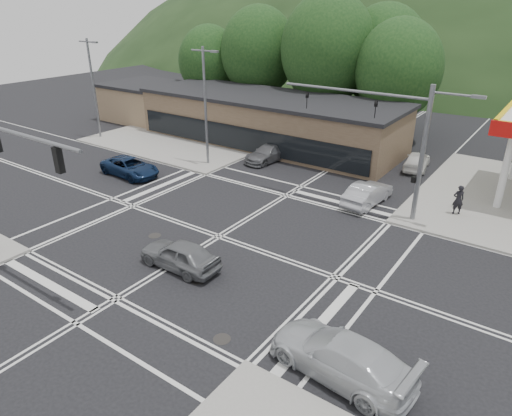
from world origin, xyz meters
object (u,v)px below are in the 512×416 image
Objects in this scene: car_northbound at (269,153)px; pedestrian at (458,200)px; car_silver_east at (341,356)px; car_queue_b at (417,161)px; car_blue_west at (130,167)px; car_grey_center at (180,255)px; car_queue_a at (367,193)px.

pedestrian is at bearing 0.51° from car_northbound.
car_silver_east reaches higher than car_queue_b.
car_blue_west is 1.15× the size of car_grey_center.
car_queue_b is (-4.51, 23.01, -0.08)m from car_silver_east.
car_queue_b is at bearing -162.57° from car_silver_east.
pedestrian reaches higher than car_queue_a.
car_blue_west is 14.18m from car_grey_center.
car_grey_center is 0.80× the size of car_silver_east.
car_northbound is (-15.03, 18.06, -0.10)m from car_silver_east.
car_grey_center is at bearing -118.23° from car_blue_west.
car_silver_east is (9.49, -1.91, 0.05)m from car_grey_center.
car_silver_east is at bearing 92.31° from car_queue_b.
car_queue_b is at bearing -88.69° from car_queue_a.
car_queue_a is at bearing 159.42° from car_grey_center.
car_queue_a is 0.95× the size of car_northbound.
car_silver_east is at bearing -110.25° from car_blue_west.
car_northbound is at bearing -133.89° from car_silver_east.
car_grey_center is 1.04× the size of car_queue_b.
car_grey_center is at bearing 21.28° from pedestrian.
car_queue_b is (4.98, 21.10, -0.03)m from car_grey_center.
car_blue_west is 23.52m from car_silver_east.
pedestrian reaches higher than car_grey_center.
car_grey_center reaches higher than car_queue_b.
car_blue_west is at bearing -17.16° from pedestrian.
car_grey_center reaches higher than car_blue_west.
pedestrian is (21.76, 6.70, 0.39)m from car_blue_west.
pedestrian is at bearing -159.57° from car_queue_a.
pedestrian is at bearing -174.12° from car_silver_east.
car_blue_west is 22.77m from pedestrian.
pedestrian is at bearing -70.01° from car_blue_west.
car_queue_a is (16.60, 5.26, 0.04)m from car_blue_west.
car_silver_east is 1.16× the size of car_northbound.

